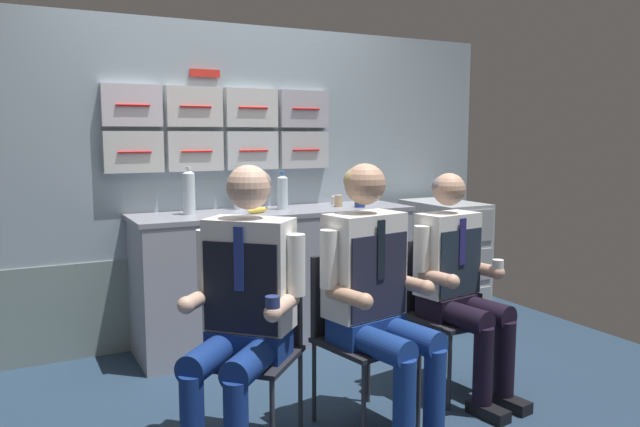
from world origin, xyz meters
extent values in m
cube|color=#22354A|center=(0.00, 0.00, -0.02)|extent=(4.80, 4.80, 0.04)
cube|color=#90A2AF|center=(0.00, 1.38, 1.07)|extent=(4.20, 0.06, 2.15)
cube|color=gray|center=(0.00, 1.34, 0.31)|extent=(4.12, 0.01, 0.61)
cube|color=silver|center=(-0.63, 1.32, 1.30)|extent=(0.37, 0.06, 0.26)
cylinder|color=red|center=(-0.63, 1.28, 1.30)|extent=(0.21, 0.01, 0.01)
cube|color=silver|center=(-0.23, 1.32, 1.30)|extent=(0.37, 0.06, 0.26)
cylinder|color=red|center=(-0.23, 1.28, 1.30)|extent=(0.21, 0.01, 0.01)
cube|color=silver|center=(0.17, 1.32, 1.30)|extent=(0.37, 0.06, 0.26)
cylinder|color=red|center=(0.17, 1.28, 1.30)|extent=(0.21, 0.01, 0.01)
cube|color=#BABDC1|center=(0.56, 1.32, 1.30)|extent=(0.37, 0.06, 0.26)
cylinder|color=red|center=(0.56, 1.28, 1.30)|extent=(0.21, 0.01, 0.01)
cube|color=silver|center=(-0.63, 1.32, 1.59)|extent=(0.37, 0.06, 0.26)
cylinder|color=red|center=(-0.63, 1.28, 1.59)|extent=(0.21, 0.01, 0.01)
cube|color=silver|center=(-0.23, 1.32, 1.59)|extent=(0.37, 0.06, 0.26)
cylinder|color=red|center=(-0.23, 1.28, 1.59)|extent=(0.21, 0.01, 0.01)
cube|color=silver|center=(0.17, 1.32, 1.59)|extent=(0.37, 0.06, 0.26)
cylinder|color=red|center=(0.17, 1.28, 1.59)|extent=(0.21, 0.01, 0.01)
cube|color=#ACABB7|center=(0.56, 1.32, 1.59)|extent=(0.37, 0.06, 0.26)
cylinder|color=red|center=(0.56, 1.28, 1.59)|extent=(0.21, 0.01, 0.01)
cube|color=red|center=(-0.15, 1.33, 1.81)|extent=(0.20, 0.02, 0.05)
cube|color=#9899A5|center=(0.24, 1.09, 0.44)|extent=(1.87, 0.52, 0.88)
cube|color=gray|center=(0.24, 1.09, 0.89)|extent=(1.91, 0.53, 0.03)
sphere|color=black|center=(1.38, 0.66, 0.04)|extent=(0.07, 0.07, 0.07)
sphere|color=black|center=(1.69, 0.66, 0.04)|extent=(0.07, 0.07, 0.07)
sphere|color=black|center=(1.38, 1.21, 0.04)|extent=(0.07, 0.07, 0.07)
sphere|color=black|center=(1.69, 1.21, 0.04)|extent=(0.07, 0.07, 0.07)
cube|color=#AEB3B8|center=(1.54, 0.93, 0.49)|extent=(0.40, 0.64, 0.84)
cube|color=#999FA3|center=(1.54, 0.61, 0.21)|extent=(0.35, 0.01, 0.22)
cube|color=#999FA3|center=(1.54, 0.61, 0.49)|extent=(0.35, 0.01, 0.22)
cube|color=#999FA3|center=(1.54, 0.61, 0.77)|extent=(0.35, 0.01, 0.22)
cylinder|color=#28282D|center=(1.54, 0.63, 0.89)|extent=(0.32, 0.02, 0.02)
cylinder|color=#2D2D33|center=(-0.69, -0.18, 0.20)|extent=(0.02, 0.02, 0.40)
cylinder|color=#2D2D33|center=(-0.43, -0.43, 0.20)|extent=(0.02, 0.02, 0.40)
cylinder|color=#2D2D33|center=(-0.44, 0.08, 0.20)|extent=(0.02, 0.02, 0.40)
cylinder|color=#2D2D33|center=(-0.18, -0.17, 0.20)|extent=(0.02, 0.02, 0.40)
cube|color=black|center=(-0.43, -0.17, 0.41)|extent=(0.57, 0.57, 0.02)
cube|color=black|center=(-0.30, -0.04, 0.62)|extent=(0.28, 0.28, 0.40)
cylinder|color=#2D2D33|center=(-0.44, 0.08, 0.62)|extent=(0.02, 0.02, 0.40)
cylinder|color=#2D2D33|center=(-0.18, -0.17, 0.62)|extent=(0.02, 0.02, 0.40)
cylinder|color=navy|center=(-0.75, -0.36, 0.26)|extent=(0.10, 0.10, 0.39)
cylinder|color=navy|center=(-0.63, -0.23, 0.47)|extent=(0.37, 0.37, 0.13)
cylinder|color=navy|center=(-0.49, -0.37, 0.47)|extent=(0.37, 0.37, 0.13)
cube|color=navy|center=(-0.43, -0.17, 0.48)|extent=(0.39, 0.39, 0.12)
cube|color=white|center=(-0.42, -0.16, 0.79)|extent=(0.41, 0.41, 0.50)
cube|color=black|center=(-0.50, -0.24, 0.75)|extent=(0.25, 0.25, 0.40)
cube|color=navy|center=(-0.50, -0.24, 0.88)|extent=(0.04, 0.04, 0.28)
cylinder|color=white|center=(-0.58, -0.01, 0.85)|extent=(0.08, 0.08, 0.27)
cylinder|color=#D6AB92|center=(-0.64, -0.10, 0.69)|extent=(0.22, 0.22, 0.07)
sphere|color=#D6AB92|center=(-0.72, -0.18, 0.69)|extent=(0.08, 0.08, 0.08)
cylinder|color=white|center=(-0.27, -0.31, 0.85)|extent=(0.08, 0.08, 0.27)
cylinder|color=#D6AB92|center=(-0.36, -0.38, 0.69)|extent=(0.22, 0.22, 0.07)
sphere|color=#D6AB92|center=(-0.44, -0.46, 0.69)|extent=(0.08, 0.08, 0.08)
cylinder|color=navy|center=(-0.44, -0.46, 0.73)|extent=(0.06, 0.06, 0.06)
sphere|color=#D6AB92|center=(-0.42, -0.16, 1.18)|extent=(0.20, 0.20, 0.20)
ellipsoid|color=gray|center=(-0.41, -0.15, 1.20)|extent=(0.26, 0.26, 0.14)
cylinder|color=#2D2D33|center=(0.00, -0.45, 0.20)|extent=(0.02, 0.02, 0.40)
cylinder|color=#2D2D33|center=(0.35, -0.39, 0.20)|extent=(0.02, 0.02, 0.40)
cylinder|color=#2D2D33|center=(-0.07, -0.10, 0.20)|extent=(0.02, 0.02, 0.40)
cylinder|color=#2D2D33|center=(0.28, -0.03, 0.20)|extent=(0.02, 0.02, 0.40)
cube|color=black|center=(0.14, -0.24, 0.41)|extent=(0.47, 0.47, 0.02)
cube|color=black|center=(0.11, -0.05, 0.62)|extent=(0.37, 0.09, 0.40)
cylinder|color=#2D2D33|center=(-0.07, -0.10, 0.62)|extent=(0.02, 0.02, 0.40)
cylinder|color=#2D2D33|center=(0.28, -0.03, 0.62)|extent=(0.02, 0.02, 0.40)
cylinder|color=navy|center=(0.11, -0.61, 0.26)|extent=(0.10, 0.10, 0.39)
cylinder|color=navy|center=(0.30, -0.57, 0.26)|extent=(0.10, 0.10, 0.39)
cylinder|color=navy|center=(0.08, -0.43, 0.47)|extent=(0.20, 0.41, 0.13)
cylinder|color=navy|center=(0.27, -0.40, 0.47)|extent=(0.20, 0.41, 0.13)
cube|color=navy|center=(0.14, -0.24, 0.48)|extent=(0.38, 0.26, 0.12)
cube|color=white|center=(0.14, -0.22, 0.79)|extent=(0.40, 0.27, 0.50)
cube|color=#1F2234|center=(0.16, -0.33, 0.75)|extent=(0.34, 0.07, 0.40)
cube|color=black|center=(0.16, -0.34, 0.88)|extent=(0.04, 0.02, 0.28)
cylinder|color=white|center=(-0.08, -0.26, 0.85)|extent=(0.08, 0.08, 0.27)
cylinder|color=tan|center=(-0.04, -0.37, 0.69)|extent=(0.11, 0.26, 0.07)
sphere|color=tan|center=(-0.01, -0.48, 0.69)|extent=(0.08, 0.08, 0.08)
cylinder|color=white|center=(0.35, -0.18, 0.85)|extent=(0.08, 0.08, 0.27)
cylinder|color=tan|center=(0.35, -0.30, 0.69)|extent=(0.11, 0.26, 0.07)
sphere|color=tan|center=(0.37, -0.41, 0.69)|extent=(0.08, 0.08, 0.08)
sphere|color=tan|center=(0.14, -0.22, 1.18)|extent=(0.20, 0.20, 0.20)
ellipsoid|color=tan|center=(0.13, -0.21, 1.20)|extent=(0.22, 0.21, 0.14)
cylinder|color=#2D2D33|center=(0.60, -0.30, 0.20)|extent=(0.02, 0.02, 0.40)
cylinder|color=#2D2D33|center=(0.96, -0.25, 0.20)|extent=(0.02, 0.02, 0.40)
cylinder|color=#2D2D33|center=(0.55, 0.05, 0.20)|extent=(0.02, 0.02, 0.40)
cylinder|color=#2D2D33|center=(0.91, 0.11, 0.20)|extent=(0.02, 0.02, 0.40)
cube|color=black|center=(0.75, -0.10, 0.41)|extent=(0.45, 0.45, 0.02)
cube|color=black|center=(0.73, 0.09, 0.62)|extent=(0.37, 0.08, 0.40)
cylinder|color=#2D2D33|center=(0.55, 0.05, 0.62)|extent=(0.02, 0.02, 0.40)
cylinder|color=#2D2D33|center=(0.91, 0.11, 0.62)|extent=(0.02, 0.02, 0.40)
cube|color=black|center=(0.72, -0.47, 0.03)|extent=(0.12, 0.23, 0.06)
cube|color=black|center=(0.89, -0.44, 0.03)|extent=(0.12, 0.23, 0.06)
cylinder|color=black|center=(0.72, -0.43, 0.26)|extent=(0.10, 0.10, 0.39)
cylinder|color=black|center=(0.89, -0.40, 0.26)|extent=(0.10, 0.10, 0.39)
cylinder|color=black|center=(0.69, -0.27, 0.47)|extent=(0.18, 0.37, 0.13)
cylinder|color=black|center=(0.86, -0.24, 0.47)|extent=(0.18, 0.37, 0.13)
cube|color=black|center=(0.75, -0.10, 0.48)|extent=(0.34, 0.24, 0.12)
cube|color=white|center=(0.75, -0.08, 0.77)|extent=(0.36, 0.23, 0.44)
cube|color=#1C2836|center=(0.77, -0.18, 0.73)|extent=(0.31, 0.06, 0.36)
cube|color=navy|center=(0.77, -0.18, 0.85)|extent=(0.04, 0.01, 0.25)
cylinder|color=white|center=(0.56, -0.11, 0.82)|extent=(0.08, 0.08, 0.24)
cylinder|color=tan|center=(0.59, -0.20, 0.68)|extent=(0.10, 0.23, 0.07)
sphere|color=tan|center=(0.61, -0.30, 0.68)|extent=(0.08, 0.08, 0.08)
cylinder|color=white|center=(0.95, -0.05, 0.82)|extent=(0.08, 0.08, 0.24)
cylinder|color=tan|center=(0.94, -0.15, 0.68)|extent=(0.10, 0.23, 0.07)
sphere|color=tan|center=(0.96, -0.25, 0.68)|extent=(0.08, 0.08, 0.08)
cylinder|color=white|center=(0.96, -0.25, 0.72)|extent=(0.06, 0.06, 0.06)
sphere|color=tan|center=(0.75, -0.08, 1.12)|extent=(0.18, 0.18, 0.18)
ellipsoid|color=gray|center=(0.75, -0.07, 1.13)|extent=(0.19, 0.18, 0.12)
cylinder|color=silver|center=(-0.34, 1.13, 1.04)|extent=(0.08, 0.08, 0.26)
cone|color=silver|center=(-0.34, 1.13, 1.18)|extent=(0.08, 0.08, 0.02)
cylinder|color=silver|center=(-0.34, 1.13, 1.20)|extent=(0.03, 0.03, 0.02)
cylinder|color=silver|center=(0.30, 1.11, 1.01)|extent=(0.07, 0.07, 0.21)
cone|color=silver|center=(0.30, 1.11, 1.13)|extent=(0.07, 0.07, 0.02)
cylinder|color=blue|center=(0.30, 1.11, 1.15)|extent=(0.03, 0.03, 0.02)
cylinder|color=silver|center=(0.04, 1.25, 1.01)|extent=(0.07, 0.07, 0.21)
cone|color=silver|center=(0.04, 1.25, 1.13)|extent=(0.07, 0.07, 0.02)
cylinder|color=black|center=(0.04, 1.25, 1.15)|extent=(0.03, 0.03, 0.02)
cylinder|color=tan|center=(0.71, 1.07, 0.95)|extent=(0.06, 0.06, 0.08)
cylinder|color=#382114|center=(0.71, 1.07, 0.98)|extent=(0.05, 0.05, 0.01)
cylinder|color=navy|center=(0.83, 0.98, 0.94)|extent=(0.07, 0.07, 0.07)
cylinder|color=#382114|center=(0.83, 0.98, 0.97)|extent=(0.06, 0.06, 0.01)
cylinder|color=silver|center=(0.78, 1.24, 0.93)|extent=(0.06, 0.06, 0.06)
cylinder|color=#382114|center=(0.78, 1.24, 0.96)|extent=(0.05, 0.05, 0.01)
ellipsoid|color=yellow|center=(0.07, 0.99, 0.93)|extent=(0.17, 0.10, 0.04)
cylinder|color=#4C3819|center=(0.15, 1.02, 0.93)|extent=(0.01, 0.01, 0.02)
camera|label=1|loc=(-1.38, -2.70, 1.41)|focal=34.73mm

